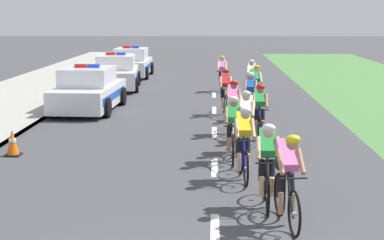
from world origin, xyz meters
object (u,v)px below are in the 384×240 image
at_px(cyclist_third, 244,142).
at_px(cyclist_fifth, 246,120).
at_px(cyclist_second, 267,164).
at_px(cyclist_eleventh, 251,78).
at_px(cyclist_sixth, 260,111).
at_px(traffic_cone_mid, 13,143).
at_px(police_car_second, 116,73).
at_px(cyclist_tenth, 225,91).
at_px(cyclist_ninth, 255,86).
at_px(cyclist_twelfth, 222,73).
at_px(police_car_third, 131,64).
at_px(cyclist_seventh, 233,106).
at_px(cyclist_eighth, 251,95).
at_px(cyclist_lead, 287,178).
at_px(police_car_nearest, 89,91).
at_px(cyclist_fourth, 233,127).

height_order(cyclist_third, cyclist_fifth, same).
relative_size(cyclist_second, cyclist_eleventh, 1.00).
height_order(cyclist_sixth, traffic_cone_mid, cyclist_sixth).
height_order(police_car_second, traffic_cone_mid, police_car_second).
bearing_deg(cyclist_sixth, police_car_second, 116.15).
height_order(cyclist_tenth, cyclist_eleventh, same).
height_order(cyclist_ninth, traffic_cone_mid, cyclist_ninth).
distance_m(cyclist_fifth, cyclist_twelfth, 11.63).
relative_size(cyclist_eleventh, police_car_third, 0.39).
bearing_deg(cyclist_seventh, cyclist_eleventh, 82.75).
xyz_separation_m(cyclist_sixth, traffic_cone_mid, (-5.89, -1.90, -0.48)).
xyz_separation_m(cyclist_sixth, cyclist_eighth, (-0.05, 3.13, 0.00)).
distance_m(cyclist_eleventh, traffic_cone_mid, 11.85).
distance_m(cyclist_second, cyclist_eleventh, 13.92).
distance_m(cyclist_eleventh, police_car_third, 9.82).
bearing_deg(cyclist_ninth, cyclist_third, -95.05).
distance_m(cyclist_eighth, cyclist_eleventh, 5.08).
xyz_separation_m(cyclist_seventh, police_car_third, (-4.77, 15.33, -0.11)).
relative_size(cyclist_lead, police_car_nearest, 0.38).
relative_size(cyclist_seventh, traffic_cone_mid, 2.69).
bearing_deg(cyclist_fourth, traffic_cone_mid, 175.19).
relative_size(cyclist_third, cyclist_sixth, 1.00).
relative_size(cyclist_twelfth, police_car_second, 0.38).
bearing_deg(cyclist_seventh, cyclist_fifth, -83.67).
height_order(cyclist_eighth, cyclist_eleventh, same).
xyz_separation_m(cyclist_seventh, cyclist_tenth, (-0.15, 3.35, 0.00)).
bearing_deg(cyclist_second, cyclist_eighth, 88.50).
bearing_deg(cyclist_third, police_car_third, 103.53).
bearing_deg(cyclist_ninth, cyclist_second, -92.70).
xyz_separation_m(cyclist_seventh, cyclist_eighth, (0.61, 2.27, 0.00)).
height_order(cyclist_ninth, police_car_third, police_car_third).
distance_m(cyclist_ninth, police_car_second, 7.81).
distance_m(cyclist_fourth, cyclist_ninth, 8.09).
relative_size(cyclist_fourth, cyclist_fifth, 1.00).
bearing_deg(cyclist_ninth, police_car_second, 136.71).
bearing_deg(police_car_nearest, cyclist_fourth, -57.11).
bearing_deg(cyclist_second, cyclist_ninth, 87.30).
distance_m(cyclist_eighth, police_car_second, 9.57).
bearing_deg(cyclist_eighth, police_car_second, 124.18).
bearing_deg(cyclist_third, cyclist_tenth, 91.53).
distance_m(cyclist_lead, traffic_cone_mid, 7.53).
bearing_deg(cyclist_fourth, cyclist_second, -82.02).
distance_m(cyclist_eighth, cyclist_tenth, 1.32).
height_order(police_car_nearest, police_car_second, same).
bearing_deg(cyclist_eleventh, cyclist_third, -94.10).
bearing_deg(police_car_second, cyclist_tenth, -55.95).
distance_m(cyclist_eleventh, police_car_nearest, 6.59).
bearing_deg(cyclist_ninth, cyclist_eleventh, 89.54).
xyz_separation_m(cyclist_fourth, cyclist_ninth, (1.01, 8.03, 0.00)).
bearing_deg(cyclist_fifth, traffic_cone_mid, -174.28).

